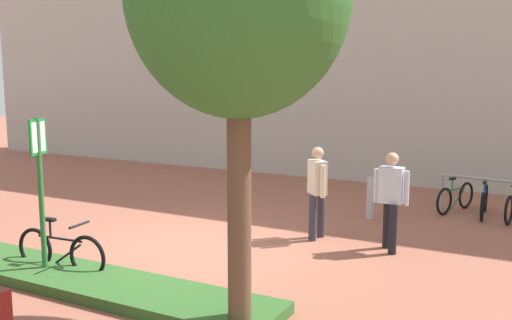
{
  "coord_description": "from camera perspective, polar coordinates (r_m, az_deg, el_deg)",
  "views": [
    {
      "loc": [
        5.38,
        -7.96,
        3.04
      ],
      "look_at": [
        -0.1,
        2.44,
        1.25
      ],
      "focal_mm": 39.92,
      "sensor_mm": 36.0,
      "label": 1
    }
  ],
  "objects": [
    {
      "name": "planter_strip",
      "position": [
        9.03,
        -18.83,
        -10.93
      ],
      "size": [
        7.0,
        1.1,
        0.16
      ],
      "primitive_type": "cube",
      "color": "#336028",
      "rests_on": "ground"
    },
    {
      "name": "bollard_steel",
      "position": [
        12.18,
        11.38,
        -3.77
      ],
      "size": [
        0.16,
        0.16,
        0.9
      ],
      "primitive_type": "cylinder",
      "color": "#ADADB2",
      "rests_on": "ground"
    },
    {
      "name": "person_casual_tan",
      "position": [
        10.49,
        6.15,
        -2.68
      ],
      "size": [
        0.45,
        0.47,
        1.72
      ],
      "color": "#2D2D38",
      "rests_on": "ground"
    },
    {
      "name": "bike_at_sign",
      "position": [
        9.28,
        -18.98,
        -8.66
      ],
      "size": [
        1.68,
        0.42,
        0.86
      ],
      "color": "black",
      "rests_on": "ground"
    },
    {
      "name": "ground_plane",
      "position": [
        10.07,
        -6.05,
        -8.93
      ],
      "size": [
        60.0,
        60.0,
        0.0
      ],
      "primitive_type": "plane",
      "color": "#9E5B47"
    },
    {
      "name": "building_facade",
      "position": [
        16.99,
        9.45,
        15.18
      ],
      "size": [
        28.0,
        1.2,
        10.0
      ],
      "primitive_type": "cube",
      "color": "#B2ADA3",
      "rests_on": "ground"
    },
    {
      "name": "parking_sign_post",
      "position": [
        8.92,
        -20.84,
        -1.35
      ],
      "size": [
        0.11,
        0.36,
        2.41
      ],
      "color": "#2D7238",
      "rests_on": "ground"
    },
    {
      "name": "person_shirt_blue",
      "position": [
        9.98,
        13.37,
        -3.45
      ],
      "size": [
        0.61,
        0.44,
        1.72
      ],
      "color": "black",
      "rests_on": "ground"
    }
  ]
}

